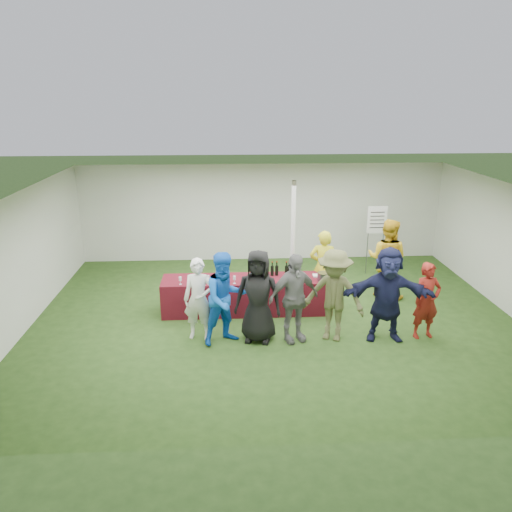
{
  "coord_description": "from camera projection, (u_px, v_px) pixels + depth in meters",
  "views": [
    {
      "loc": [
        -0.94,
        -9.55,
        4.48
      ],
      "look_at": [
        -0.38,
        0.4,
        1.25
      ],
      "focal_mm": 35.0,
      "sensor_mm": 36.0,
      "label": 1
    }
  ],
  "objects": [
    {
      "name": "dump_bucket",
      "position": [
        323.0,
        277.0,
        10.47
      ],
      "size": [
        0.26,
        0.26,
        0.18
      ],
      "primitive_type": "cylinder",
      "color": "slate",
      "rests_on": "serving_table"
    },
    {
      "name": "staff_back",
      "position": [
        387.0,
        259.0,
        11.34
      ],
      "size": [
        1.13,
        1.07,
        1.85
      ],
      "primitive_type": "imported",
      "rotation": [
        0.0,
        0.0,
        2.59
      ],
      "color": "gold",
      "rests_on": "ground"
    },
    {
      "name": "customer_2",
      "position": [
        258.0,
        296.0,
        9.3
      ],
      "size": [
        0.98,
        0.75,
        1.79
      ],
      "primitive_type": "imported",
      "rotation": [
        0.0,
        0.0,
        -0.22
      ],
      "color": "black",
      "rests_on": "ground"
    },
    {
      "name": "wine_list_sign",
      "position": [
        377.0,
        225.0,
        12.7
      ],
      "size": [
        0.5,
        0.03,
        1.8
      ],
      "color": "slate",
      "rests_on": "ground"
    },
    {
      "name": "serving_table",
      "position": [
        247.0,
        295.0,
        10.73
      ],
      "size": [
        3.6,
        0.8,
        0.75
      ],
      "primitive_type": "cube",
      "color": "#590C15",
      "rests_on": "ground"
    },
    {
      "name": "water_bottle",
      "position": [
        252.0,
        272.0,
        10.67
      ],
      "size": [
        0.07,
        0.07,
        0.23
      ],
      "color": "silver",
      "rests_on": "serving_table"
    },
    {
      "name": "tent",
      "position": [
        293.0,
        240.0,
        11.25
      ],
      "size": [
        10.0,
        10.0,
        10.0
      ],
      "color": "white",
      "rests_on": "ground"
    },
    {
      "name": "customer_6",
      "position": [
        427.0,
        301.0,
        9.46
      ],
      "size": [
        0.6,
        0.45,
        1.5
      ],
      "primitive_type": "imported",
      "rotation": [
        0.0,
        0.0,
        0.18
      ],
      "color": "maroon",
      "rests_on": "ground"
    },
    {
      "name": "customer_3",
      "position": [
        294.0,
        298.0,
        9.3
      ],
      "size": [
        1.1,
        0.76,
        1.73
      ],
      "primitive_type": "imported",
      "rotation": [
        0.0,
        0.0,
        0.37
      ],
      "color": "slate",
      "rests_on": "ground"
    },
    {
      "name": "customer_0",
      "position": [
        199.0,
        299.0,
        9.42
      ],
      "size": [
        0.63,
        0.46,
        1.6
      ],
      "primitive_type": "imported",
      "rotation": [
        0.0,
        0.0,
        -0.14
      ],
      "color": "white",
      "rests_on": "ground"
    },
    {
      "name": "customer_5",
      "position": [
        387.0,
        294.0,
        9.34
      ],
      "size": [
        1.74,
        0.71,
        1.83
      ],
      "primitive_type": "imported",
      "rotation": [
        0.0,
        0.0,
        -0.1
      ],
      "color": "#16193B",
      "rests_on": "ground"
    },
    {
      "name": "wine_glasses",
      "position": [
        205.0,
        279.0,
        10.29
      ],
      "size": [
        1.18,
        0.11,
        0.16
      ],
      "color": "silver",
      "rests_on": "serving_table"
    },
    {
      "name": "staff_pourer",
      "position": [
        323.0,
        267.0,
        11.04
      ],
      "size": [
        0.69,
        0.53,
        1.68
      ],
      "primitive_type": "imported",
      "rotation": [
        0.0,
        0.0,
        2.92
      ],
      "color": "gold",
      "rests_on": "ground"
    },
    {
      "name": "customer_4",
      "position": [
        334.0,
        295.0,
        9.34
      ],
      "size": [
        1.33,
        1.07,
        1.79
      ],
      "primitive_type": "imported",
      "rotation": [
        0.0,
        0.0,
        -0.41
      ],
      "color": "brown",
      "rests_on": "ground"
    },
    {
      "name": "ground",
      "position": [
        275.0,
        318.0,
        10.5
      ],
      "size": [
        60.0,
        60.0,
        0.0
      ],
      "primitive_type": "plane",
      "color": "#284719",
      "rests_on": "ground"
    },
    {
      "name": "customer_1",
      "position": [
        225.0,
        298.0,
        9.23
      ],
      "size": [
        1.07,
        0.98,
        1.78
      ],
      "primitive_type": "imported",
      "rotation": [
        0.0,
        0.0,
        0.45
      ],
      "color": "blue",
      "rests_on": "ground"
    },
    {
      "name": "wine_bottles",
      "position": [
        278.0,
        270.0,
        10.77
      ],
      "size": [
        0.84,
        0.12,
        0.32
      ],
      "color": "black",
      "rests_on": "serving_table"
    },
    {
      "name": "bar_towel",
      "position": [
        319.0,
        276.0,
        10.74
      ],
      "size": [
        0.25,
        0.18,
        0.03
      ],
      "primitive_type": "cube",
      "color": "white",
      "rests_on": "serving_table"
    }
  ]
}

